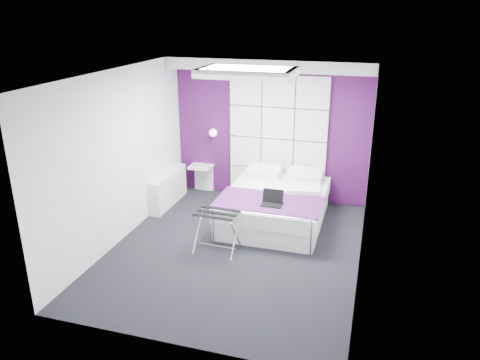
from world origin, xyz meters
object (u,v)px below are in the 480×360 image
at_px(wall_lamp, 214,132).
at_px(bed, 275,205).
at_px(luggage_rack, 217,232).
at_px(radiator, 168,189).
at_px(nightstand, 201,167).
at_px(laptop, 272,201).

bearing_deg(wall_lamp, bed, -33.24).
height_order(wall_lamp, luggage_rack, wall_lamp).
height_order(bed, luggage_rack, bed).
height_order(wall_lamp, radiator, wall_lamp).
relative_size(nightstand, luggage_rack, 0.70).
bearing_deg(luggage_rack, radiator, 138.65).
bearing_deg(nightstand, luggage_rack, -63.45).
relative_size(bed, nightstand, 4.62).
xyz_separation_m(radiator, nightstand, (0.38, 0.72, 0.23)).
xyz_separation_m(nightstand, luggage_rack, (1.06, -2.11, -0.22)).
xyz_separation_m(bed, laptop, (0.07, -0.59, 0.32)).
bearing_deg(bed, laptop, -82.88).
height_order(bed, nightstand, bed).
distance_m(radiator, laptop, 2.27).
distance_m(bed, luggage_rack, 1.37).
xyz_separation_m(bed, nightstand, (-1.66, 0.88, 0.23)).
xyz_separation_m(bed, luggage_rack, (-0.61, -1.23, 0.01)).
height_order(nightstand, luggage_rack, luggage_rack).
bearing_deg(laptop, radiator, 160.75).
distance_m(radiator, nightstand, 0.85).
bearing_deg(luggage_rack, laptop, 45.86).
bearing_deg(bed, wall_lamp, 146.76).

